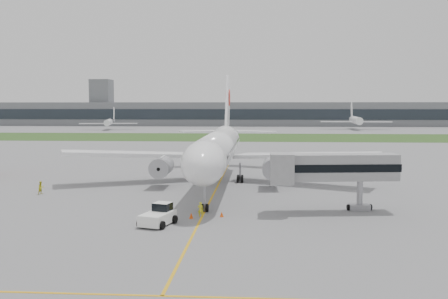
# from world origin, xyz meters

# --- Properties ---
(ground) EXTENTS (600.00, 600.00, 0.00)m
(ground) POSITION_xyz_m (0.00, 0.00, 0.00)
(ground) COLOR gray
(ground) RESTS_ON ground
(apron_markings) EXTENTS (70.00, 70.00, 0.04)m
(apron_markings) POSITION_xyz_m (0.00, -5.00, 0.00)
(apron_markings) COLOR gold
(apron_markings) RESTS_ON ground
(grass_strip) EXTENTS (600.00, 50.00, 0.02)m
(grass_strip) POSITION_xyz_m (0.00, 120.00, 0.01)
(grass_strip) COLOR #304C1C
(grass_strip) RESTS_ON ground
(terminal_building) EXTENTS (320.00, 22.30, 14.00)m
(terminal_building) POSITION_xyz_m (0.00, 229.87, 7.00)
(terminal_building) COLOR gray
(terminal_building) RESTS_ON ground
(control_tower) EXTENTS (12.00, 12.00, 56.00)m
(control_tower) POSITION_xyz_m (-90.00, 232.00, 0.00)
(control_tower) COLOR gray
(control_tower) RESTS_ON ground
(airliner) EXTENTS (48.13, 53.95, 17.88)m
(airliner) POSITION_xyz_m (0.00, 4.87, 5.66)
(airliner) COLOR white
(airliner) RESTS_ON ground
(pushback_tug) EXTENTS (3.67, 4.58, 2.10)m
(pushback_tug) POSITION_xyz_m (-3.92, -21.37, 0.97)
(pushback_tug) COLOR white
(pushback_tug) RESTS_ON ground
(jet_bridge) EXTENTS (14.42, 5.70, 6.69)m
(jet_bridge) POSITION_xyz_m (13.86, -14.02, 4.95)
(jet_bridge) COLOR #99999B
(jet_bridge) RESTS_ON ground
(safety_cone_left) EXTENTS (0.45, 0.45, 0.61)m
(safety_cone_left) POSITION_xyz_m (-1.06, -18.44, 0.31)
(safety_cone_left) COLOR #E1480B
(safety_cone_left) RESTS_ON ground
(safety_cone_right) EXTENTS (0.42, 0.42, 0.58)m
(safety_cone_right) POSITION_xyz_m (2.10, -17.50, 0.29)
(safety_cone_right) COLOR #E1480B
(safety_cone_right) RESTS_ON ground
(ground_crew_near) EXTENTS (0.61, 0.41, 1.66)m
(ground_crew_near) POSITION_xyz_m (-0.15, -17.70, 0.83)
(ground_crew_near) COLOR yellow
(ground_crew_near) RESTS_ON ground
(ground_crew_far) EXTENTS (1.02, 1.08, 1.77)m
(ground_crew_far) POSITION_xyz_m (-23.18, -5.38, 0.88)
(ground_crew_far) COLOR yellow
(ground_crew_far) RESTS_ON ground
(distant_aircraft_left) EXTENTS (33.29, 30.80, 10.84)m
(distant_aircraft_left) POSITION_xyz_m (-68.29, 173.77, 0.00)
(distant_aircraft_left) COLOR white
(distant_aircraft_left) RESTS_ON ground
(distant_aircraft_right) EXTENTS (37.36, 33.58, 13.39)m
(distant_aircraft_right) POSITION_xyz_m (55.32, 186.13, 0.00)
(distant_aircraft_right) COLOR white
(distant_aircraft_right) RESTS_ON ground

